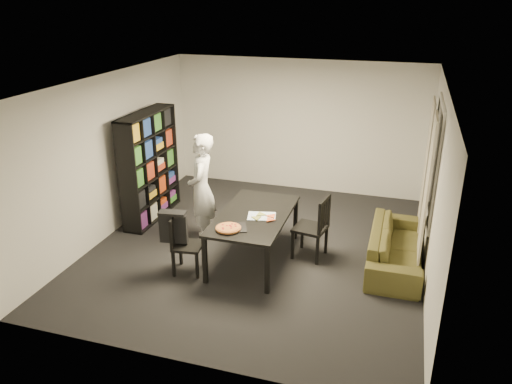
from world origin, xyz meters
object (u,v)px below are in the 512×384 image
(bookshelf, at_px, (149,166))
(chair_right, at_px, (316,224))
(pepperoni_pizza, at_px, (228,228))
(person, at_px, (202,189))
(chair_left, at_px, (182,240))
(baking_tray, at_px, (232,228))
(dining_table, at_px, (254,218))
(sofa, at_px, (396,247))

(bookshelf, height_order, chair_right, bookshelf)
(pepperoni_pizza, bearing_deg, person, 129.69)
(person, distance_m, pepperoni_pizza, 1.24)
(chair_left, relative_size, pepperoni_pizza, 2.46)
(person, distance_m, baking_tray, 1.22)
(dining_table, height_order, person, person)
(sofa, bearing_deg, person, 92.21)
(chair_left, bearing_deg, chair_right, -69.55)
(chair_right, height_order, baking_tray, chair_right)
(chair_left, distance_m, sofa, 3.13)
(bookshelf, relative_size, chair_left, 2.21)
(chair_right, xyz_separation_m, person, (-1.85, 0.04, 0.33))
(bookshelf, distance_m, pepperoni_pizza, 2.54)
(bookshelf, relative_size, person, 1.07)
(chair_right, distance_m, pepperoni_pizza, 1.41)
(dining_table, distance_m, person, 1.06)
(bookshelf, relative_size, pepperoni_pizza, 5.43)
(chair_left, bearing_deg, pepperoni_pizza, -94.80)
(baking_tray, bearing_deg, chair_right, 39.45)
(chair_right, bearing_deg, chair_left, -52.09)
(person, bearing_deg, baking_tray, 28.15)
(dining_table, relative_size, chair_left, 2.06)
(person, bearing_deg, bookshelf, -130.09)
(dining_table, bearing_deg, pepperoni_pizza, -106.98)
(baking_tray, bearing_deg, pepperoni_pizza, -113.77)
(person, bearing_deg, pepperoni_pizza, 25.22)
(bookshelf, height_order, dining_table, bookshelf)
(baking_tray, xyz_separation_m, sofa, (2.20, 1.01, -0.47))
(baking_tray, relative_size, pepperoni_pizza, 1.14)
(chair_left, bearing_deg, bookshelf, 31.89)
(bookshelf, xyz_separation_m, person, (1.22, -0.59, -0.06))
(chair_left, xyz_separation_m, person, (-0.10, 0.99, 0.40))
(chair_left, bearing_deg, baking_tray, -89.94)
(bookshelf, height_order, pepperoni_pizza, bookshelf)
(chair_left, xyz_separation_m, pepperoni_pizza, (0.69, 0.04, 0.28))
(dining_table, relative_size, chair_right, 1.80)
(person, height_order, baking_tray, person)
(bookshelf, relative_size, dining_table, 1.07)
(bookshelf, bearing_deg, sofa, -6.32)
(baking_tray, height_order, sofa, baking_tray)
(dining_table, height_order, chair_right, chair_right)
(dining_table, distance_m, pepperoni_pizza, 0.63)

